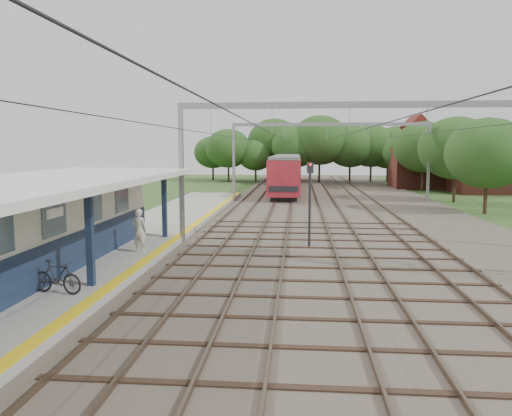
{
  "coord_description": "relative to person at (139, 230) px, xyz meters",
  "views": [
    {
      "loc": [
        0.83,
        -9.37,
        4.82
      ],
      "look_at": [
        -1.46,
        17.15,
        1.6
      ],
      "focal_mm": 35.0,
      "sensor_mm": 36.0,
      "label": 1
    }
  ],
  "objects": [
    {
      "name": "ground",
      "position": [
        6.0,
        -11.29,
        -1.29
      ],
      "size": [
        160.0,
        160.0,
        0.0
      ],
      "primitive_type": "plane",
      "color": "#2D4C1E",
      "rests_on": "ground"
    },
    {
      "name": "ballast_bed",
      "position": [
        10.0,
        18.71,
        -1.24
      ],
      "size": [
        18.0,
        90.0,
        0.1
      ],
      "primitive_type": "cube",
      "color": "#473D33",
      "rests_on": "ground"
    },
    {
      "name": "platform",
      "position": [
        -1.5,
        2.71,
        -1.12
      ],
      "size": [
        5.0,
        52.0,
        0.35
      ],
      "primitive_type": "cube",
      "color": "gray",
      "rests_on": "ground"
    },
    {
      "name": "yellow_stripe",
      "position": [
        0.75,
        2.71,
        -0.94
      ],
      "size": [
        0.45,
        52.0,
        0.01
      ],
      "primitive_type": "cube",
      "color": "yellow",
      "rests_on": "platform"
    },
    {
      "name": "station_building",
      "position": [
        -2.88,
        -4.3,
        0.75
      ],
      "size": [
        3.41,
        18.0,
        3.4
      ],
      "color": "beige",
      "rests_on": "platform"
    },
    {
      "name": "canopy",
      "position": [
        -1.77,
        -5.29,
        2.35
      ],
      "size": [
        6.4,
        20.0,
        3.44
      ],
      "color": "#121E39",
      "rests_on": "platform"
    },
    {
      "name": "rail_tracks",
      "position": [
        7.5,
        18.71,
        -1.12
      ],
      "size": [
        11.8,
        88.0,
        0.15
      ],
      "color": "brown",
      "rests_on": "ballast_bed"
    },
    {
      "name": "catenary_system",
      "position": [
        9.38,
        13.99,
        4.22
      ],
      "size": [
        17.22,
        88.0,
        7.0
      ],
      "color": "gray",
      "rests_on": "ground"
    },
    {
      "name": "tree_band",
      "position": [
        9.84,
        45.83,
        3.63
      ],
      "size": [
        31.72,
        30.88,
        8.82
      ],
      "color": "#382619",
      "rests_on": "ground"
    },
    {
      "name": "house_near",
      "position": [
        27.0,
        34.71,
        1.7
      ],
      "size": [
        7.0,
        6.12,
        7.89
      ],
      "color": "brown",
      "rests_on": "ground"
    },
    {
      "name": "house_far",
      "position": [
        22.0,
        40.71,
        1.94
      ],
      "size": [
        8.0,
        6.12,
        8.66
      ],
      "color": "brown",
      "rests_on": "ground"
    },
    {
      "name": "person",
      "position": [
        0.0,
        0.0,
        0.0
      ],
      "size": [
        0.77,
        0.59,
        1.88
      ],
      "primitive_type": "imported",
      "rotation": [
        0.0,
        0.0,
        2.92
      ],
      "color": "beige",
      "rests_on": "platform"
    },
    {
      "name": "bicycle",
      "position": [
        -0.56,
        -6.29,
        -0.42
      ],
      "size": [
        1.8,
        0.85,
        1.04
      ],
      "primitive_type": "imported",
      "rotation": [
        0.0,
        0.0,
        1.36
      ],
      "color": "black",
      "rests_on": "platform"
    },
    {
      "name": "train",
      "position": [
        5.5,
        40.67,
        0.89
      ],
      "size": [
        2.98,
        37.15,
        3.92
      ],
      "color": "black",
      "rests_on": "ballast_bed"
    },
    {
      "name": "signal_post",
      "position": [
        7.35,
        3.0,
        1.28
      ],
      "size": [
        0.31,
        0.28,
        4.15
      ],
      "rotation": [
        0.0,
        0.0,
        0.22
      ],
      "color": "black",
      "rests_on": "ground"
    }
  ]
}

